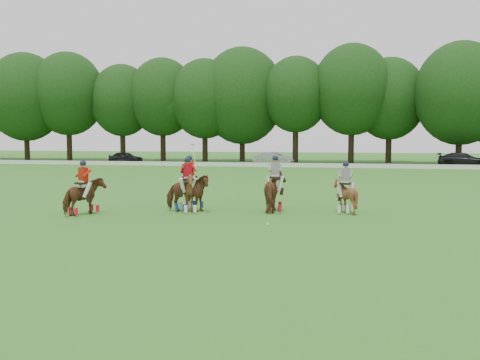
% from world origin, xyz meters
% --- Properties ---
extents(ground, '(180.00, 180.00, 0.00)m').
position_xyz_m(ground, '(0.00, 0.00, 0.00)').
color(ground, '#326F1F').
rests_on(ground, ground).
extents(tree_line, '(117.98, 14.32, 14.75)m').
position_xyz_m(tree_line, '(0.26, 48.05, 8.23)').
color(tree_line, black).
rests_on(tree_line, ground).
extents(boundary_rail, '(120.00, 0.10, 0.44)m').
position_xyz_m(boundary_rail, '(0.00, 38.00, 0.22)').
color(boundary_rail, white).
rests_on(boundary_rail, ground).
extents(car_left, '(4.14, 1.89, 1.38)m').
position_xyz_m(car_left, '(-19.84, 42.50, 0.69)').
color(car_left, black).
rests_on(car_left, ground).
extents(car_mid, '(4.54, 2.18, 1.44)m').
position_xyz_m(car_mid, '(-1.95, 42.50, 0.72)').
color(car_mid, '#949398').
rests_on(car_mid, ground).
extents(car_right, '(5.46, 3.09, 1.49)m').
position_xyz_m(car_right, '(18.24, 42.50, 0.75)').
color(car_right, black).
rests_on(car_right, ground).
extents(polo_red_a, '(1.41, 1.96, 2.23)m').
position_xyz_m(polo_red_a, '(-3.83, 2.52, 0.80)').
color(polo_red_a, '#543116').
rests_on(polo_red_a, ground).
extents(polo_red_b, '(2.07, 1.97, 2.87)m').
position_xyz_m(polo_red_b, '(0.08, 4.15, 0.83)').
color(polo_red_b, '#543116').
rests_on(polo_red_b, ground).
extents(polo_red_c, '(1.81, 1.91, 2.39)m').
position_xyz_m(polo_red_c, '(0.03, 4.55, 0.87)').
color(polo_red_c, '#543116').
rests_on(polo_red_c, ground).
extents(polo_stripe_a, '(1.28, 2.10, 2.39)m').
position_xyz_m(polo_stripe_a, '(3.68, 5.06, 0.87)').
color(polo_stripe_a, '#543116').
rests_on(polo_stripe_a, ground).
extents(polo_stripe_b, '(1.31, 1.43, 2.17)m').
position_xyz_m(polo_stripe_b, '(6.61, 5.27, 0.76)').
color(polo_stripe_b, '#543116').
rests_on(polo_stripe_b, ground).
extents(polo_ball, '(0.09, 0.09, 0.09)m').
position_xyz_m(polo_ball, '(3.93, 1.47, 0.04)').
color(polo_ball, white).
rests_on(polo_ball, ground).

